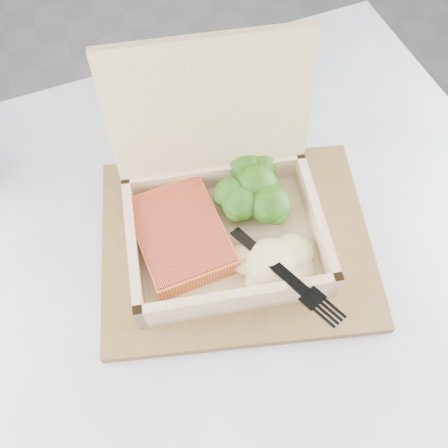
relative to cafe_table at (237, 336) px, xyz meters
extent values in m
cylinder|color=black|center=(0.00, 0.00, -0.53)|extent=(0.43, 0.43, 0.02)
cylinder|color=black|center=(0.00, 0.00, -0.19)|extent=(0.08, 0.08, 0.70)
cube|color=silver|center=(0.00, 0.00, 0.17)|extent=(0.88, 0.88, 0.03)
cube|color=brown|center=(0.01, 0.06, 0.19)|extent=(0.35, 0.30, 0.01)
cube|color=tan|center=(0.00, 0.05, 0.21)|extent=(0.23, 0.19, 0.01)
cube|color=tan|center=(-0.11, 0.06, 0.22)|extent=(0.02, 0.17, 0.05)
cube|color=tan|center=(0.10, 0.04, 0.22)|extent=(0.02, 0.17, 0.05)
cube|color=tan|center=(-0.01, -0.03, 0.22)|extent=(0.22, 0.03, 0.05)
cube|color=tan|center=(0.00, 0.13, 0.22)|extent=(0.22, 0.03, 0.05)
cube|color=tan|center=(0.01, 0.15, 0.32)|extent=(0.22, 0.06, 0.17)
cube|color=orange|center=(-0.05, 0.07, 0.22)|extent=(0.11, 0.14, 0.03)
ellipsoid|color=#C7BC81|center=(0.03, 0.01, 0.23)|extent=(0.09, 0.08, 0.03)
cube|color=black|center=(0.01, 0.05, 0.24)|extent=(0.06, 0.11, 0.02)
cube|color=black|center=(0.04, -0.02, 0.24)|extent=(0.04, 0.05, 0.01)
cube|color=white|center=(0.03, 0.24, 0.19)|extent=(0.09, 0.14, 0.00)
camera|label=1|loc=(-0.08, -0.21, 0.72)|focal=40.00mm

